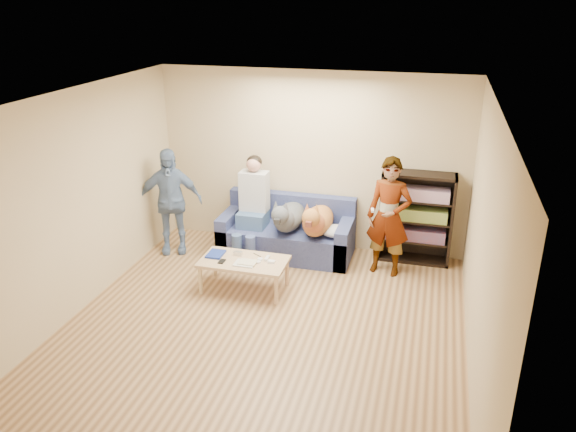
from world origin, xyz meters
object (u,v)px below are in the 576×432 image
(person_standing_left, at_px, (170,201))
(person_seated, at_px, (252,203))
(person_standing_right, at_px, (389,217))
(dog_gray, at_px, (288,217))
(coffee_table, at_px, (244,263))
(notebook_blue, at_px, (216,254))
(sofa, at_px, (287,235))
(bookshelf, at_px, (416,216))
(camera_silver, at_px, (238,253))
(dog_tan, at_px, (317,221))

(person_standing_left, xyz_separation_m, person_seated, (1.16, 0.26, -0.01))
(person_standing_right, height_order, person_standing_left, person_standing_right)
(dog_gray, distance_m, coffee_table, 1.13)
(person_standing_right, xyz_separation_m, notebook_blue, (-2.10, -0.92, -0.38))
(notebook_blue, xyz_separation_m, sofa, (0.65, 1.17, -0.15))
(person_standing_right, xyz_separation_m, sofa, (-1.46, 0.25, -0.53))
(notebook_blue, bearing_deg, person_standing_left, 141.91)
(person_seated, bearing_deg, bookshelf, 8.97)
(sofa, distance_m, person_seated, 0.70)
(camera_silver, xyz_separation_m, sofa, (0.37, 1.10, -0.16))
(notebook_blue, relative_size, camera_silver, 2.36)
(person_seated, bearing_deg, coffee_table, -77.65)
(sofa, relative_size, dog_gray, 1.53)
(person_standing_left, relative_size, dog_gray, 1.26)
(person_standing_left, height_order, camera_silver, person_standing_left)
(person_standing_right, xyz_separation_m, dog_gray, (-1.41, 0.08, -0.18))
(sofa, height_order, coffee_table, sofa)
(camera_silver, relative_size, sofa, 0.06)
(dog_gray, bearing_deg, person_standing_right, -3.34)
(sofa, distance_m, bookshelf, 1.86)
(camera_silver, distance_m, person_seated, 1.03)
(notebook_blue, distance_m, coffee_table, 0.41)
(person_standing_right, bearing_deg, person_seated, -173.87)
(person_standing_right, relative_size, person_seated, 1.10)
(person_standing_right, distance_m, sofa, 1.57)
(notebook_blue, distance_m, dog_tan, 1.50)
(dog_tan, xyz_separation_m, coffee_table, (-0.72, -1.02, -0.26))
(notebook_blue, bearing_deg, coffee_table, -7.13)
(dog_tan, bearing_deg, sofa, 157.68)
(person_seated, bearing_deg, person_standing_right, -3.50)
(notebook_blue, height_order, dog_tan, dog_tan)
(person_standing_left, relative_size, coffee_table, 1.42)
(camera_silver, bearing_deg, person_standing_left, 150.84)
(person_standing_left, distance_m, coffee_table, 1.68)
(camera_silver, bearing_deg, dog_tan, 47.02)
(person_standing_left, xyz_separation_m, sofa, (1.65, 0.38, -0.50))
(person_standing_right, xyz_separation_m, camera_silver, (-1.82, -0.85, -0.37))
(bookshelf, bearing_deg, dog_gray, -167.20)
(camera_silver, bearing_deg, bookshelf, 31.59)
(dog_gray, relative_size, dog_tan, 1.07)
(person_standing_left, bearing_deg, notebook_blue, -58.68)
(coffee_table, bearing_deg, person_standing_left, 149.21)
(person_standing_right, height_order, dog_gray, person_standing_right)
(camera_silver, relative_size, coffee_table, 0.10)
(notebook_blue, bearing_deg, camera_silver, 14.04)
(person_standing_left, xyz_separation_m, notebook_blue, (1.00, -0.79, -0.35))
(person_standing_right, distance_m, bookshelf, 0.60)
(sofa, bearing_deg, coffee_table, -101.39)
(person_seated, bearing_deg, dog_tan, -4.09)
(notebook_blue, relative_size, bookshelf, 0.20)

